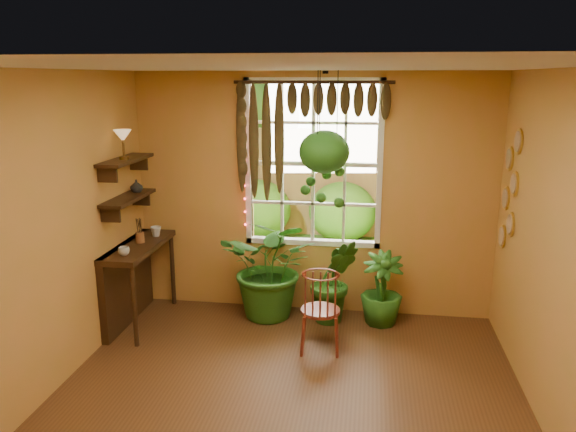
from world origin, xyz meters
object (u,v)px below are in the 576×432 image
(potted_plant_mid, at_px, (334,281))
(hanging_basket, at_px, (324,155))
(windsor_chair, at_px, (320,322))
(potted_plant_left, at_px, (272,267))
(counter_ledge, at_px, (131,274))

(potted_plant_mid, distance_m, hanging_basket, 1.37)
(windsor_chair, xyz_separation_m, potted_plant_left, (-0.60, 0.73, 0.29))
(windsor_chair, height_order, potted_plant_mid, windsor_chair)
(counter_ledge, bearing_deg, windsor_chair, -9.97)
(counter_ledge, height_order, windsor_chair, windsor_chair)
(potted_plant_left, distance_m, hanging_basket, 1.37)
(hanging_basket, bearing_deg, potted_plant_left, -178.50)
(potted_plant_mid, xyz_separation_m, hanging_basket, (-0.13, 0.05, 1.36))
(counter_ledge, distance_m, windsor_chair, 2.15)
(counter_ledge, height_order, potted_plant_left, potted_plant_left)
(hanging_basket, bearing_deg, counter_ledge, -169.57)
(counter_ledge, distance_m, potted_plant_mid, 2.21)
(potted_plant_mid, height_order, hanging_basket, hanging_basket)
(hanging_basket, bearing_deg, windsor_chair, -86.31)
(windsor_chair, bearing_deg, counter_ledge, 166.25)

